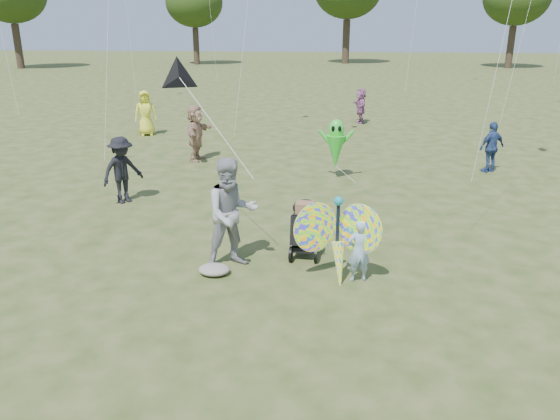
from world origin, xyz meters
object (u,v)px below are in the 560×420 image
object	(u,v)px
crowd_d	(196,133)
jogging_stroller	(305,224)
child_girl	(359,251)
crowd_b	(122,170)
adult_man	(232,214)
crowd_j	(361,106)
crowd_g	(145,113)
butterfly_kite	(338,240)
alien_kite	(336,146)
crowd_c	(492,147)

from	to	relation	value
crowd_d	jogging_stroller	world-z (taller)	crowd_d
child_girl	crowd_b	world-z (taller)	crowd_b
child_girl	adult_man	bearing A→B (deg)	-24.52
child_girl	adult_man	xyz separation A→B (m)	(-2.29, 0.42, 0.47)
crowd_j	crowd_d	bearing A→B (deg)	-45.68
crowd_d	crowd_g	xyz separation A→B (m)	(-3.02, 3.95, -0.02)
butterfly_kite	alien_kite	xyz separation A→B (m)	(-0.03, 6.65, 0.19)
adult_man	crowd_b	world-z (taller)	adult_man
crowd_j	jogging_stroller	size ratio (longest dim) A/B	1.42
adult_man	crowd_d	size ratio (longest dim) A/B	1.14
adult_man	crowd_d	distance (m)	8.46
butterfly_kite	adult_man	bearing A→B (deg)	167.14
adult_man	jogging_stroller	size ratio (longest dim) A/B	1.90
adult_man	crowd_g	size ratio (longest dim) A/B	1.16
crowd_g	crowd_d	bearing A→B (deg)	-74.25
child_girl	adult_man	distance (m)	2.38
jogging_stroller	alien_kite	bearing A→B (deg)	88.02
child_girl	crowd_b	xyz separation A→B (m)	(-5.69, 3.92, 0.27)
child_girl	crowd_c	distance (m)	8.94
crowd_d	alien_kite	size ratio (longest dim) A/B	1.04
child_girl	crowd_j	distance (m)	16.10
crowd_b	crowd_g	world-z (taller)	crowd_g
adult_man	crowd_j	world-z (taller)	adult_man
child_girl	adult_man	world-z (taller)	adult_man
crowd_g	alien_kite	world-z (taller)	crowd_g
child_girl	alien_kite	xyz separation A→B (m)	(-0.40, 6.62, 0.40)
crowd_c	jogging_stroller	distance (m)	8.56
crowd_d	alien_kite	distance (m)	4.89
child_girl	crowd_g	distance (m)	14.74
crowd_g	crowd_j	xyz separation A→B (m)	(8.68, 3.67, -0.12)
crowd_j	jogging_stroller	world-z (taller)	crowd_j
crowd_b	crowd_g	xyz separation A→B (m)	(-2.25, 8.49, 0.05)
jogging_stroller	butterfly_kite	world-z (taller)	butterfly_kite
jogging_stroller	crowd_j	bearing A→B (deg)	87.59
jogging_stroller	crowd_d	bearing A→B (deg)	122.30
crowd_d	child_girl	bearing A→B (deg)	-142.43
crowd_b	crowd_j	xyz separation A→B (m)	(6.44, 12.16, -0.07)
adult_man	crowd_j	bearing A→B (deg)	51.41
crowd_b	jogging_stroller	distance (m)	5.49
crowd_g	jogging_stroller	world-z (taller)	crowd_g
crowd_c	alien_kite	size ratio (longest dim) A/B	0.88
crowd_c	crowd_g	size ratio (longest dim) A/B	0.86
child_girl	crowd_j	size ratio (longest dim) A/B	0.73
adult_man	crowd_c	size ratio (longest dim) A/B	1.35
crowd_c	crowd_j	world-z (taller)	crowd_j
crowd_j	alien_kite	world-z (taller)	alien_kite
crowd_d	crowd_j	world-z (taller)	crowd_d
crowd_c	butterfly_kite	size ratio (longest dim) A/B	0.88
jogging_stroller	crowd_g	bearing A→B (deg)	125.76
adult_man	crowd_b	size ratio (longest dim) A/B	1.23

